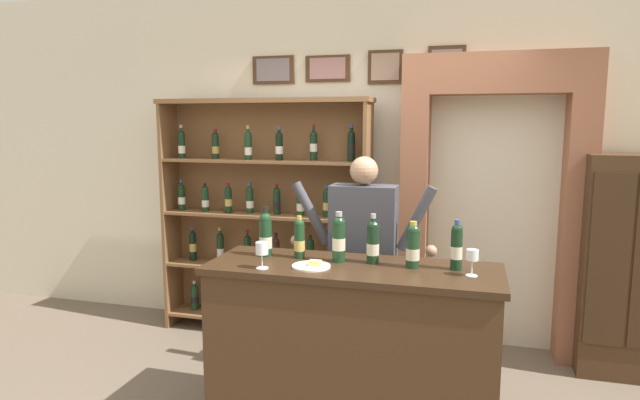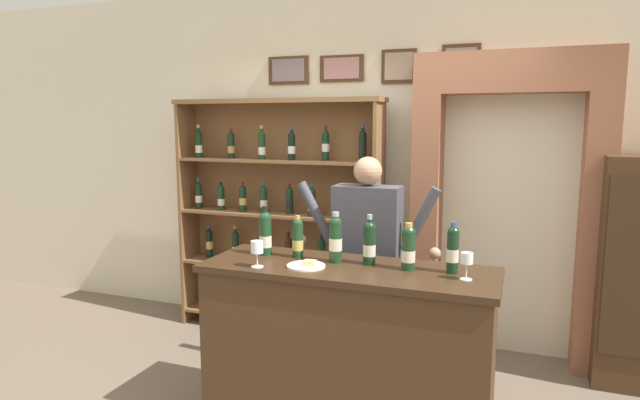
# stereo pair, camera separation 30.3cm
# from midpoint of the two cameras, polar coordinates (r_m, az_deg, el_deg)

# --- Properties ---
(back_wall) EXTENTS (12.00, 0.19, 3.09)m
(back_wall) POSITION_cam_midpoint_polar(r_m,az_deg,el_deg) (4.80, 3.83, 4.14)
(back_wall) COLOR beige
(back_wall) RESTS_ON ground
(wine_shelf) EXTENTS (1.90, 0.33, 2.09)m
(wine_shelf) POSITION_cam_midpoint_polar(r_m,az_deg,el_deg) (4.81, -7.53, -1.40)
(wine_shelf) COLOR brown
(wine_shelf) RESTS_ON ground
(archway_doorway) EXTENTS (1.47, 0.45, 2.42)m
(archway_doorway) POSITION_cam_midpoint_polar(r_m,az_deg,el_deg) (4.57, 16.03, 1.17)
(archway_doorway) COLOR #935B42
(archway_doorway) RESTS_ON ground
(side_cabinet) EXTENTS (0.60, 0.46, 1.66)m
(side_cabinet) POSITION_cam_midpoint_polar(r_m,az_deg,el_deg) (4.56, 27.66, -6.13)
(side_cabinet) COLOR #422B19
(side_cabinet) RESTS_ON ground
(tasting_counter) EXTENTS (1.74, 0.62, 1.05)m
(tasting_counter) POSITION_cam_midpoint_polar(r_m,az_deg,el_deg) (3.39, 0.72, -15.54)
(tasting_counter) COLOR #422B19
(tasting_counter) RESTS_ON ground
(shopkeeper) EXTENTS (1.05, 0.22, 1.66)m
(shopkeeper) POSITION_cam_midpoint_polar(r_m,az_deg,el_deg) (3.80, 2.30, -4.76)
(shopkeeper) COLOR #2D3347
(shopkeeper) RESTS_ON ground
(tasting_bottle_rosso) EXTENTS (0.08, 0.08, 0.32)m
(tasting_bottle_rosso) POSITION_cam_midpoint_polar(r_m,az_deg,el_deg) (3.45, -8.28, -3.60)
(tasting_bottle_rosso) COLOR #19381E
(tasting_bottle_rosso) RESTS_ON tasting_counter
(tasting_bottle_chianti) EXTENTS (0.07, 0.07, 0.27)m
(tasting_bottle_chianti) POSITION_cam_midpoint_polar(r_m,az_deg,el_deg) (3.38, -4.77, -4.08)
(tasting_bottle_chianti) COLOR #19381E
(tasting_bottle_chianti) RESTS_ON tasting_counter
(tasting_bottle_prosecco) EXTENTS (0.08, 0.08, 0.31)m
(tasting_bottle_prosecco) POSITION_cam_midpoint_polar(r_m,az_deg,el_deg) (3.27, -0.65, -4.06)
(tasting_bottle_prosecco) COLOR #19381E
(tasting_bottle_prosecco) RESTS_ON tasting_counter
(tasting_bottle_super_tuscan) EXTENTS (0.08, 0.08, 0.30)m
(tasting_bottle_super_tuscan) POSITION_cam_midpoint_polar(r_m,az_deg,el_deg) (3.25, 2.95, -4.43)
(tasting_bottle_super_tuscan) COLOR black
(tasting_bottle_super_tuscan) RESTS_ON tasting_counter
(tasting_bottle_grappa) EXTENTS (0.08, 0.08, 0.27)m
(tasting_bottle_grappa) POSITION_cam_midpoint_polar(r_m,az_deg,el_deg) (3.17, 7.09, -4.82)
(tasting_bottle_grappa) COLOR #19381E
(tasting_bottle_grappa) RESTS_ON tasting_counter
(tasting_bottle_bianco) EXTENTS (0.07, 0.07, 0.29)m
(tasting_bottle_bianco) POSITION_cam_midpoint_polar(r_m,az_deg,el_deg) (3.16, 11.57, -4.83)
(tasting_bottle_bianco) COLOR black
(tasting_bottle_bianco) RESTS_ON tasting_counter
(wine_glass_left) EXTENTS (0.07, 0.07, 0.16)m
(wine_glass_left) POSITION_cam_midpoint_polar(r_m,az_deg,el_deg) (3.17, -8.89, -5.27)
(wine_glass_left) COLOR silver
(wine_glass_left) RESTS_ON tasting_counter
(wine_glass_center) EXTENTS (0.07, 0.07, 0.15)m
(wine_glass_center) POSITION_cam_midpoint_polar(r_m,az_deg,el_deg) (3.06, 13.07, -5.91)
(wine_glass_center) COLOR silver
(wine_glass_center) RESTS_ON tasting_counter
(cheese_plate) EXTENTS (0.23, 0.23, 0.04)m
(cheese_plate) POSITION_cam_midpoint_polar(r_m,az_deg,el_deg) (3.19, -3.62, -6.97)
(cheese_plate) COLOR white
(cheese_plate) RESTS_ON tasting_counter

